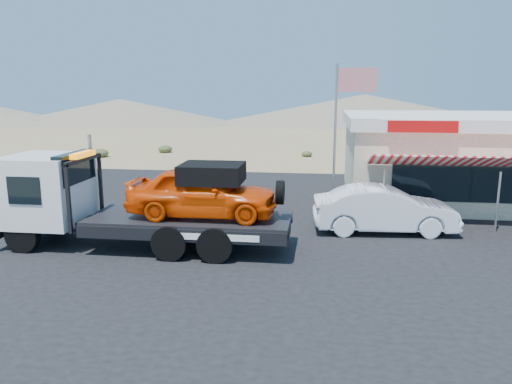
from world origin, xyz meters
TOP-DOWN VIEW (x-y plane):
  - ground at (0.00, 0.00)m, footprint 120.00×120.00m
  - asphalt_lot at (2.00, 3.00)m, footprint 32.00×24.00m
  - tow_truck at (-1.63, 0.01)m, footprint 9.23×2.74m
  - white_sedan at (6.50, 2.79)m, footprint 5.16×2.14m
  - jerky_store at (10.50, 8.97)m, footprint 10.40×9.97m
  - flagpole at (4.93, 4.50)m, footprint 1.55×0.10m
  - distant_hills at (-9.77, 55.14)m, footprint 126.00×48.00m

SIDE VIEW (x-z plane):
  - ground at x=0.00m, z-range 0.00..0.00m
  - asphalt_lot at x=2.00m, z-range 0.00..0.02m
  - white_sedan at x=6.50m, z-range 0.02..1.68m
  - tow_truck at x=-1.63m, z-range 0.12..3.20m
  - distant_hills at x=-9.77m, z-range -0.21..3.99m
  - jerky_store at x=10.50m, z-range 0.04..3.94m
  - flagpole at x=4.93m, z-range 0.76..6.76m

